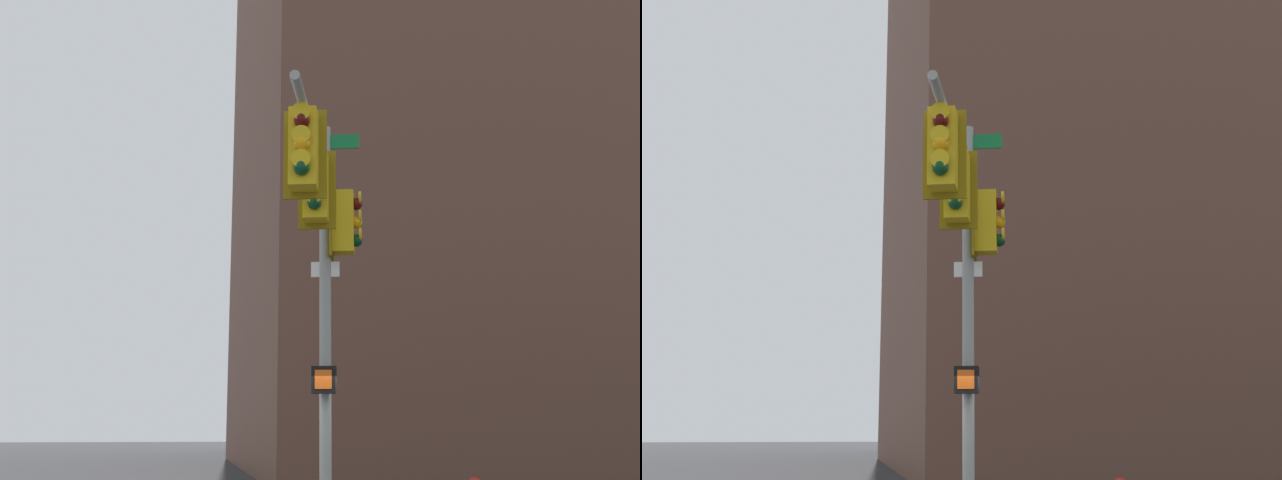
% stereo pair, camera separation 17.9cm
% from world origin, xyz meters
% --- Properties ---
extents(signal_pole_assembly, '(4.30, 1.68, 6.55)m').
position_xyz_m(signal_pole_assembly, '(1.50, -0.08, 4.53)').
color(signal_pole_assembly, gray).
rests_on(signal_pole_assembly, ground_plane).
extents(building_brick_nearside, '(26.06, 21.01, 43.80)m').
position_xyz_m(building_brick_nearside, '(-23.49, 11.17, 21.90)').
color(building_brick_nearside, brown).
rests_on(building_brick_nearside, ground_plane).
extents(building_glass_tower, '(29.60, 23.99, 55.21)m').
position_xyz_m(building_glass_tower, '(-41.38, 14.49, 27.60)').
color(building_glass_tower, '#7A99B2').
rests_on(building_glass_tower, ground_plane).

